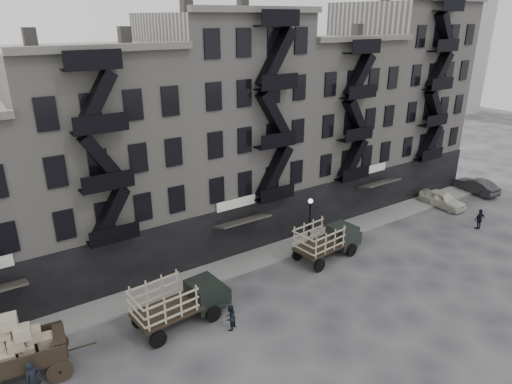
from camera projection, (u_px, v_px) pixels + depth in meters
ground at (299, 277)px, 31.37m from camera, size 140.00×140.00×0.00m
sidewalk at (268, 254)px, 34.24m from camera, size 55.00×2.50×0.15m
building_midwest at (98, 162)px, 31.05m from camera, size 10.00×11.35×16.20m
building_center at (224, 129)px, 35.90m from camera, size 10.00×11.35×18.20m
building_mideast at (319, 125)px, 41.47m from camera, size 10.00×11.35×16.20m
building_east at (395, 98)px, 46.14m from camera, size 10.00×11.35×19.20m
lamp_post at (310, 217)px, 33.94m from camera, size 0.36×0.36×4.28m
wagon at (15, 344)px, 21.85m from camera, size 4.63×2.89×3.70m
stake_truck_west at (179, 299)px, 26.15m from camera, size 5.92×2.80×2.89m
stake_truck_east at (328, 237)px, 33.44m from camera, size 5.82×2.81×2.83m
car_east at (442, 199)px, 42.71m from camera, size 1.78×4.42×1.50m
car_far at (476, 186)px, 46.09m from camera, size 2.09×4.72×1.50m
pedestrian_west at (33, 379)px, 21.26m from camera, size 0.80×0.64×1.92m
pedestrian_mid at (230, 318)px, 25.88m from camera, size 0.98×0.92×1.59m
policeman at (480, 219)px, 38.19m from camera, size 1.11×0.63×1.78m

